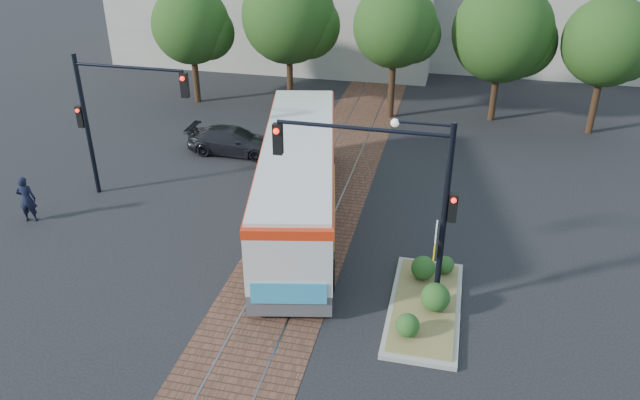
{
  "coord_description": "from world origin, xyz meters",
  "views": [
    {
      "loc": [
        5.14,
        -17.06,
        12.26
      ],
      "look_at": [
        0.61,
        2.48,
        1.6
      ],
      "focal_mm": 35.0,
      "sensor_mm": 36.0,
      "label": 1
    }
  ],
  "objects_px": {
    "city_bus": "(299,177)",
    "officer": "(26,199)",
    "signal_pole_main": "(404,186)",
    "signal_pole_left": "(109,108)",
    "parked_car": "(233,141)",
    "traffic_island": "(426,299)"
  },
  "relations": [
    {
      "from": "signal_pole_left",
      "to": "city_bus",
      "type": "bearing_deg",
      "value": -2.91
    },
    {
      "from": "signal_pole_main",
      "to": "signal_pole_left",
      "type": "height_order",
      "value": "signal_pole_main"
    },
    {
      "from": "city_bus",
      "to": "traffic_island",
      "type": "relative_size",
      "value": 2.46
    },
    {
      "from": "signal_pole_main",
      "to": "officer",
      "type": "distance_m",
      "value": 15.13
    },
    {
      "from": "parked_car",
      "to": "traffic_island",
      "type": "bearing_deg",
      "value": -135.14
    },
    {
      "from": "city_bus",
      "to": "signal_pole_main",
      "type": "distance_m",
      "value": 6.6
    },
    {
      "from": "city_bus",
      "to": "officer",
      "type": "xyz_separation_m",
      "value": [
        -10.3,
        -2.43,
        -0.92
      ]
    },
    {
      "from": "signal_pole_main",
      "to": "parked_car",
      "type": "xyz_separation_m",
      "value": [
        -9.15,
        10.07,
        -3.51
      ]
    },
    {
      "from": "parked_car",
      "to": "officer",
      "type": "bearing_deg",
      "value": 145.78
    },
    {
      "from": "signal_pole_main",
      "to": "signal_pole_left",
      "type": "xyz_separation_m",
      "value": [
        -12.23,
        4.8,
        -0.29
      ]
    },
    {
      "from": "signal_pole_main",
      "to": "officer",
      "type": "height_order",
      "value": "signal_pole_main"
    },
    {
      "from": "city_bus",
      "to": "officer",
      "type": "distance_m",
      "value": 10.63
    },
    {
      "from": "traffic_island",
      "to": "signal_pole_main",
      "type": "xyz_separation_m",
      "value": [
        -0.96,
        0.09,
        3.83
      ]
    },
    {
      "from": "signal_pole_left",
      "to": "parked_car",
      "type": "bearing_deg",
      "value": 59.67
    },
    {
      "from": "traffic_island",
      "to": "parked_car",
      "type": "bearing_deg",
      "value": 134.87
    },
    {
      "from": "traffic_island",
      "to": "signal_pole_main",
      "type": "distance_m",
      "value": 3.95
    },
    {
      "from": "signal_pole_left",
      "to": "traffic_island",
      "type": "bearing_deg",
      "value": -20.36
    },
    {
      "from": "signal_pole_main",
      "to": "officer",
      "type": "xyz_separation_m",
      "value": [
        -14.65,
        1.98,
        -3.21
      ]
    },
    {
      "from": "signal_pole_left",
      "to": "signal_pole_main",
      "type": "bearing_deg",
      "value": -21.45
    },
    {
      "from": "signal_pole_main",
      "to": "city_bus",
      "type": "bearing_deg",
      "value": 134.63
    },
    {
      "from": "traffic_island",
      "to": "officer",
      "type": "relative_size",
      "value": 2.73
    },
    {
      "from": "signal_pole_main",
      "to": "officer",
      "type": "bearing_deg",
      "value": 172.32
    }
  ]
}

